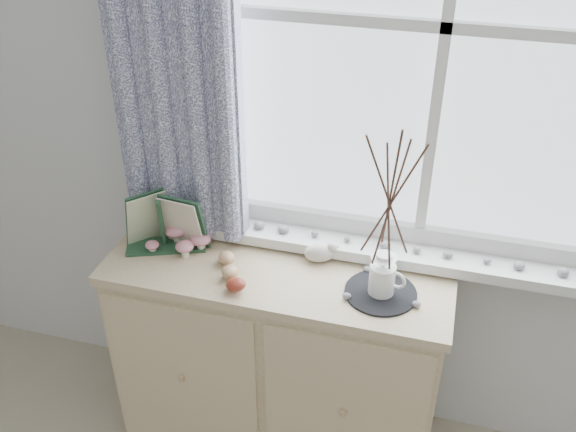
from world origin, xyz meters
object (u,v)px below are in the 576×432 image
Objects in this scene: sideboard at (278,357)px; toadstool_cluster at (182,236)px; botanical_book at (160,225)px; twig_pitcher at (390,197)px.

sideboard is 5.39× the size of toadstool_cluster.
sideboard is at bearing -19.50° from botanical_book.
sideboard is 1.88× the size of twig_pitcher.
botanical_book is (-0.42, -0.02, 0.54)m from sideboard.
botanical_book reaches higher than toadstool_cluster.
sideboard is at bearing -168.15° from twig_pitcher.
toadstool_cluster is 0.79m from twig_pitcher.
sideboard is at bearing -4.20° from toadstool_cluster.
botanical_book is at bearing -144.55° from toadstool_cluster.
toadstool_cluster is at bearing -167.14° from twig_pitcher.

